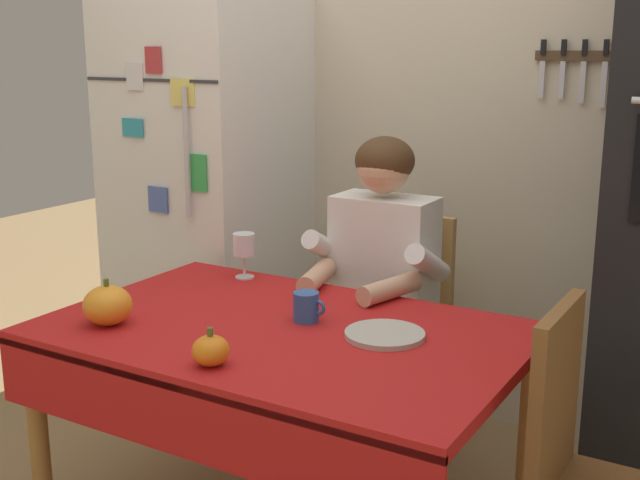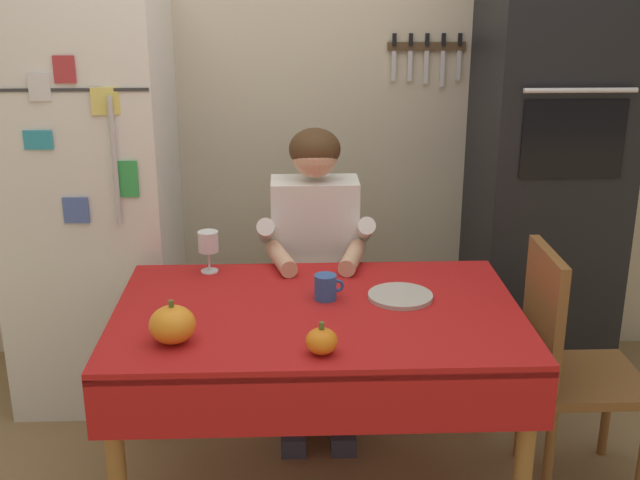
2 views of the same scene
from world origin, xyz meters
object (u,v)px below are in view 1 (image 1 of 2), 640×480
(coffee_mug, at_px, (307,307))
(pumpkin_large, at_px, (108,305))
(refrigerator, at_px, (209,198))
(chair_behind_person, at_px, (397,326))
(seated_person, at_px, (375,281))
(serving_tray, at_px, (385,335))
(dining_table, at_px, (279,356))
(pumpkin_medium, at_px, (210,350))
(wine_glass, at_px, (244,246))
(chair_right_side, at_px, (590,473))

(coffee_mug, bearing_deg, pumpkin_large, -146.49)
(refrigerator, height_order, chair_behind_person, refrigerator)
(chair_behind_person, distance_m, coffee_mug, 0.74)
(seated_person, xyz_separation_m, serving_tray, (0.29, -0.50, 0.01))
(dining_table, relative_size, pumpkin_medium, 13.57)
(refrigerator, bearing_deg, wine_glass, -42.08)
(refrigerator, distance_m, pumpkin_medium, 1.53)
(chair_right_side, xyz_separation_m, wine_glass, (-1.31, 0.34, 0.35))
(chair_behind_person, relative_size, pumpkin_medium, 9.01)
(coffee_mug, height_order, serving_tray, coffee_mug)
(chair_behind_person, distance_m, serving_tray, 0.78)
(dining_table, xyz_separation_m, chair_right_side, (0.90, 0.05, -0.14))
(dining_table, bearing_deg, chair_right_side, 3.07)
(seated_person, bearing_deg, dining_table, -91.07)
(seated_person, relative_size, pumpkin_medium, 12.07)
(chair_behind_person, bearing_deg, serving_tray, -67.53)
(refrigerator, xyz_separation_m, wine_glass, (0.54, -0.49, -0.04))
(coffee_mug, distance_m, pumpkin_large, 0.59)
(dining_table, bearing_deg, serving_tray, 18.94)
(chair_right_side, xyz_separation_m, pumpkin_medium, (-0.90, -0.37, 0.27))
(serving_tray, bearing_deg, seated_person, 119.65)
(chair_behind_person, height_order, coffee_mug, chair_behind_person)
(dining_table, relative_size, seated_person, 1.12)
(refrigerator, distance_m, chair_behind_person, 1.04)
(wine_glass, xyz_separation_m, pumpkin_medium, (0.40, -0.71, -0.08))
(chair_right_side, bearing_deg, pumpkin_large, -168.81)
(dining_table, xyz_separation_m, coffee_mug, (0.03, 0.11, 0.13))
(chair_right_side, relative_size, serving_tray, 4.03)
(refrigerator, relative_size, chair_right_side, 1.94)
(coffee_mug, bearing_deg, serving_tray, -0.86)
(serving_tray, bearing_deg, coffee_mug, 179.14)
(pumpkin_large, distance_m, pumpkin_medium, 0.47)
(chair_behind_person, bearing_deg, refrigerator, 174.62)
(pumpkin_large, bearing_deg, chair_right_side, 11.19)
(dining_table, distance_m, seated_person, 0.61)
(dining_table, xyz_separation_m, pumpkin_medium, (-0.00, -0.32, 0.12))
(chair_right_side, height_order, serving_tray, chair_right_side)
(seated_person, distance_m, pumpkin_large, 0.95)
(seated_person, xyz_separation_m, pumpkin_large, (-0.47, -0.83, 0.06))
(refrigerator, height_order, coffee_mug, refrigerator)
(pumpkin_large, bearing_deg, wine_glass, 84.68)
(dining_table, height_order, coffee_mug, coffee_mug)
(coffee_mug, xyz_separation_m, wine_glass, (-0.44, 0.29, 0.07))
(dining_table, distance_m, pumpkin_large, 0.53)
(seated_person, bearing_deg, pumpkin_medium, -90.87)
(refrigerator, distance_m, chair_right_side, 2.07)
(dining_table, height_order, wine_glass, wine_glass)
(pumpkin_medium, bearing_deg, chair_behind_person, 89.28)
(chair_right_side, bearing_deg, seated_person, 148.02)
(chair_right_side, relative_size, pumpkin_medium, 9.01)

